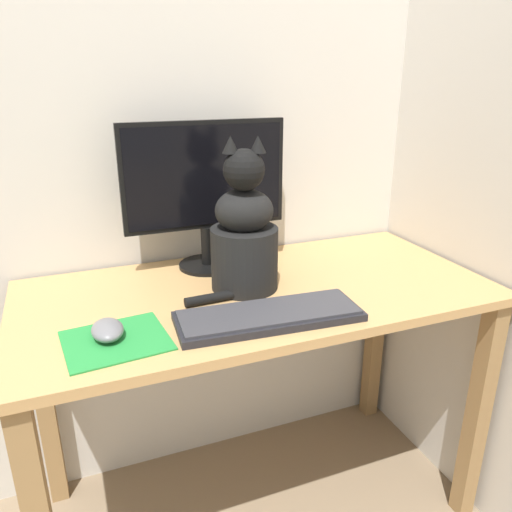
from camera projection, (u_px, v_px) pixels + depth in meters
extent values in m
plane|color=#847056|center=(257.00, 502.00, 1.59)|extent=(12.00, 12.00, 0.00)
cube|color=beige|center=(216.00, 85.00, 1.44)|extent=(7.00, 0.04, 2.50)
cube|color=beige|center=(477.00, 85.00, 1.38)|extent=(0.04, 7.00, 2.50)
cube|color=tan|center=(258.00, 292.00, 1.33)|extent=(1.24, 0.60, 0.02)
cube|color=olive|center=(478.00, 414.00, 1.44)|extent=(0.05, 0.05, 0.72)
cube|color=olive|center=(45.00, 402.00, 1.49)|extent=(0.05, 0.05, 0.72)
cube|color=olive|center=(375.00, 332.00, 1.89)|extent=(0.05, 0.05, 0.72)
cylinder|color=black|center=(208.00, 265.00, 1.48)|extent=(0.17, 0.17, 0.01)
cylinder|color=black|center=(207.00, 245.00, 1.46)|extent=(0.04, 0.04, 0.11)
cube|color=black|center=(205.00, 176.00, 1.39)|extent=(0.47, 0.02, 0.30)
cube|color=black|center=(206.00, 176.00, 1.38)|extent=(0.44, 0.00, 0.28)
cube|color=black|center=(269.00, 317.00, 1.16)|extent=(0.44, 0.18, 0.02)
cube|color=#333338|center=(269.00, 312.00, 1.15)|extent=(0.42, 0.16, 0.01)
cube|color=#238438|center=(116.00, 340.00, 1.07)|extent=(0.23, 0.21, 0.00)
ellipsoid|color=slate|center=(107.00, 330.00, 1.07)|extent=(0.07, 0.10, 0.04)
cylinder|color=black|center=(245.00, 258.00, 1.31)|extent=(0.22, 0.22, 0.17)
ellipsoid|color=black|center=(244.00, 211.00, 1.26)|extent=(0.18, 0.17, 0.11)
sphere|color=black|center=(244.00, 170.00, 1.21)|extent=(0.13, 0.13, 0.10)
cone|color=black|center=(230.00, 145.00, 1.19)|extent=(0.05, 0.05, 0.04)
cone|color=black|center=(257.00, 144.00, 1.19)|extent=(0.05, 0.05, 0.04)
cylinder|color=black|center=(229.00, 295.00, 1.26)|extent=(0.23, 0.03, 0.02)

